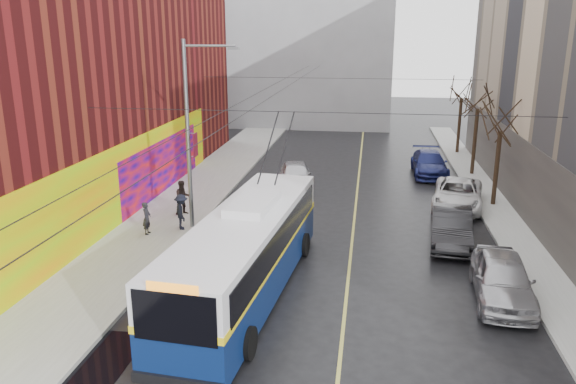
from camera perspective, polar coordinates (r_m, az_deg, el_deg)
name	(u,v)px	position (r m, az deg, el deg)	size (l,w,h in m)	color
ground	(291,350)	(17.72, 0.33, -15.71)	(140.00, 140.00, 0.00)	black
sidewalk_left	(173,213)	(30.20, -11.61, -2.15)	(4.00, 60.00, 0.15)	gray
sidewalk_right	(509,229)	(29.29, 21.56, -3.55)	(2.00, 60.00, 0.15)	gray
lane_line	(355,211)	(30.39, 6.83, -1.96)	(0.12, 50.00, 0.01)	#BFB74C
building_left	(38,76)	(34.19, -24.05, 10.75)	(12.11, 36.00, 14.00)	#591113
building_far	(295,34)	(60.46, 0.68, 15.72)	(20.50, 12.10, 18.00)	gray
streetlight_pole	(191,131)	(26.63, -9.84, 6.11)	(2.65, 0.60, 9.00)	slate
catenary_wires	(283,92)	(30.21, -0.52, 10.17)	(18.00, 60.00, 0.22)	black
tree_near	(502,117)	(31.98, 20.91, 7.16)	(3.20, 3.20, 6.40)	black
tree_mid	(479,97)	(38.76, 18.81, 9.15)	(3.20, 3.20, 6.68)	black
tree_far	(462,88)	(45.65, 17.29, 10.05)	(3.20, 3.20, 6.57)	black
puddle	(92,364)	(18.01, -19.26, -16.13)	(2.14, 3.69, 0.01)	black
pigeons_flying	(254,76)	(26.16, -3.44, 11.65)	(3.03, 3.59, 2.47)	slate
trolleybus	(246,252)	(20.41, -4.29, -6.12)	(3.72, 12.61, 5.91)	#091A47
parked_car_a	(502,279)	(21.63, 20.95, -8.21)	(1.97, 4.89, 1.67)	#B0AFB4
parked_car_b	(451,227)	(26.39, 16.26, -3.46)	(1.72, 4.93, 1.62)	black
parked_car_c	(458,194)	(31.97, 16.86, -0.22)	(2.54, 5.50, 1.53)	silver
parked_car_d	(429,163)	(38.88, 14.16, 2.83)	(2.19, 5.38, 1.56)	navy
following_car	(295,175)	(34.60, 0.74, 1.75)	(1.89, 4.70, 1.60)	silver
pedestrian_a	(147,218)	(27.03, -14.15, -2.59)	(0.56, 0.37, 1.54)	black
pedestrian_b	(183,198)	(29.50, -10.63, -0.56)	(0.87, 0.68, 1.79)	black
pedestrian_c	(181,212)	(27.31, -10.77, -1.99)	(1.11, 0.64, 1.72)	black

